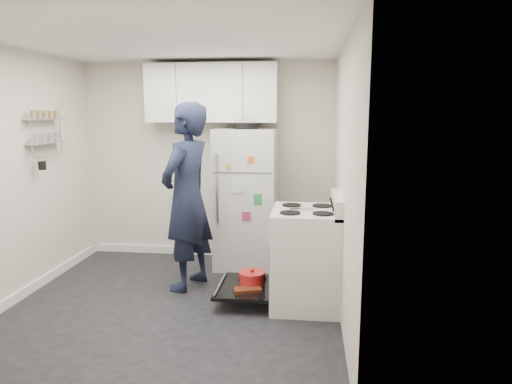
# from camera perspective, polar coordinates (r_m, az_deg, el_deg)

# --- Properties ---
(room) EXTENTS (3.21, 3.21, 2.51)m
(room) POSITION_cam_1_polar(r_m,az_deg,el_deg) (4.42, -10.74, 1.15)
(room) COLOR black
(room) RESTS_ON ground
(electric_range) EXTENTS (0.66, 0.76, 1.10)m
(electric_range) POSITION_cam_1_polar(r_m,az_deg,el_deg) (4.51, 6.08, -8.21)
(electric_range) COLOR silver
(electric_range) RESTS_ON ground
(open_oven_door) EXTENTS (0.55, 0.70, 0.21)m
(open_oven_door) POSITION_cam_1_polar(r_m,az_deg,el_deg) (4.65, -1.05, -11.34)
(open_oven_door) COLOR black
(open_oven_door) RESTS_ON ground
(refrigerator) EXTENTS (0.72, 0.74, 1.75)m
(refrigerator) POSITION_cam_1_polar(r_m,az_deg,el_deg) (5.54, -1.24, -0.74)
(refrigerator) COLOR silver
(refrigerator) RESTS_ON ground
(upper_cabinets) EXTENTS (1.60, 0.33, 0.70)m
(upper_cabinets) POSITION_cam_1_polar(r_m,az_deg,el_deg) (5.70, -5.52, 12.20)
(upper_cabinets) COLOR silver
(upper_cabinets) RESTS_ON room
(wall_shelf_rack) EXTENTS (0.14, 0.60, 0.61)m
(wall_shelf_rack) POSITION_cam_1_polar(r_m,az_deg,el_deg) (5.41, -24.77, 6.97)
(wall_shelf_rack) COLOR #B2B2B7
(wall_shelf_rack) RESTS_ON room
(person) EXTENTS (0.67, 0.83, 1.98)m
(person) POSITION_cam_1_polar(r_m,az_deg,el_deg) (4.86, -8.63, -0.64)
(person) COLOR black
(person) RESTS_ON ground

